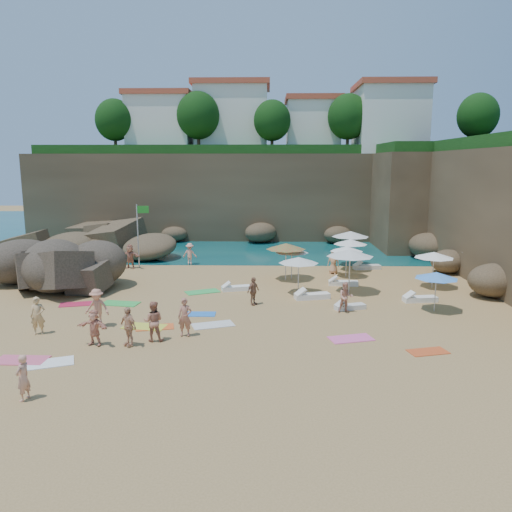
{
  "coord_description": "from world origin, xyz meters",
  "views": [
    {
      "loc": [
        2.68,
        -24.59,
        7.14
      ],
      "look_at": [
        2.0,
        3.0,
        2.0
      ],
      "focal_mm": 35.0,
      "sensor_mm": 36.0,
      "label": 1
    }
  ],
  "objects_px": {
    "person_stand_0": "(38,316)",
    "person_stand_5": "(130,256)",
    "parasol_0": "(292,250)",
    "person_stand_4": "(333,262)",
    "person_stand_6": "(23,378)",
    "parasol_2": "(350,234)",
    "parasol_1": "(350,242)",
    "person_stand_2": "(190,254)",
    "person_stand_3": "(253,291)",
    "person_stand_1": "(153,321)",
    "rock_outcrop": "(61,287)",
    "flag_pole": "(140,227)",
    "lounger_0": "(236,288)"
  },
  "relations": [
    {
      "from": "person_stand_5",
      "to": "lounger_0",
      "type": "bearing_deg",
      "value": -27.6
    },
    {
      "from": "flag_pole",
      "to": "person_stand_4",
      "type": "relative_size",
      "value": 2.82
    },
    {
      "from": "parasol_2",
      "to": "person_stand_0",
      "type": "xyz_separation_m",
      "value": [
        -15.47,
        -14.78,
        -1.45
      ]
    },
    {
      "from": "person_stand_1",
      "to": "person_stand_6",
      "type": "height_order",
      "value": "person_stand_1"
    },
    {
      "from": "person_stand_0",
      "to": "person_stand_5",
      "type": "relative_size",
      "value": 0.97
    },
    {
      "from": "parasol_2",
      "to": "person_stand_3",
      "type": "xyz_separation_m",
      "value": [
        -6.51,
        -10.09,
        -1.54
      ]
    },
    {
      "from": "parasol_0",
      "to": "person_stand_0",
      "type": "relative_size",
      "value": 1.29
    },
    {
      "from": "person_stand_4",
      "to": "person_stand_6",
      "type": "relative_size",
      "value": 1.07
    },
    {
      "from": "person_stand_2",
      "to": "person_stand_5",
      "type": "distance_m",
      "value": 4.16
    },
    {
      "from": "person_stand_2",
      "to": "person_stand_5",
      "type": "height_order",
      "value": "person_stand_5"
    },
    {
      "from": "person_stand_1",
      "to": "person_stand_5",
      "type": "height_order",
      "value": "person_stand_5"
    },
    {
      "from": "parasol_0",
      "to": "person_stand_0",
      "type": "xyz_separation_m",
      "value": [
        -11.19,
        -10.61,
        -1.0
      ]
    },
    {
      "from": "parasol_0",
      "to": "parasol_2",
      "type": "distance_m",
      "value": 5.99
    },
    {
      "from": "parasol_2",
      "to": "person_stand_1",
      "type": "height_order",
      "value": "parasol_2"
    },
    {
      "from": "flag_pole",
      "to": "parasol_2",
      "type": "bearing_deg",
      "value": 3.05
    },
    {
      "from": "person_stand_1",
      "to": "lounger_0",
      "type": "bearing_deg",
      "value": -111.51
    },
    {
      "from": "person_stand_0",
      "to": "person_stand_5",
      "type": "distance_m",
      "value": 13.49
    },
    {
      "from": "parasol_2",
      "to": "person_stand_3",
      "type": "bearing_deg",
      "value": -122.84
    },
    {
      "from": "person_stand_0",
      "to": "person_stand_1",
      "type": "xyz_separation_m",
      "value": [
        5.06,
        -0.69,
        0.02
      ]
    },
    {
      "from": "person_stand_2",
      "to": "person_stand_5",
      "type": "xyz_separation_m",
      "value": [
        -3.92,
        -1.4,
        0.06
      ]
    },
    {
      "from": "parasol_1",
      "to": "lounger_0",
      "type": "distance_m",
      "value": 9.41
    },
    {
      "from": "person_stand_0",
      "to": "person_stand_3",
      "type": "bearing_deg",
      "value": 11.1
    },
    {
      "from": "rock_outcrop",
      "to": "flag_pole",
      "type": "bearing_deg",
      "value": 60.98
    },
    {
      "from": "person_stand_2",
      "to": "person_stand_3",
      "type": "distance_m",
      "value": 11.29
    },
    {
      "from": "flag_pole",
      "to": "person_stand_4",
      "type": "distance_m",
      "value": 13.44
    },
    {
      "from": "person_stand_3",
      "to": "person_stand_4",
      "type": "xyz_separation_m",
      "value": [
        5.03,
        7.47,
        0.05
      ]
    },
    {
      "from": "parasol_1",
      "to": "person_stand_0",
      "type": "distance_m",
      "value": 20.19
    },
    {
      "from": "person_stand_0",
      "to": "person_stand_2",
      "type": "xyz_separation_m",
      "value": [
        4.12,
        14.89,
        -0.04
      ]
    },
    {
      "from": "rock_outcrop",
      "to": "parasol_0",
      "type": "relative_size",
      "value": 3.8
    },
    {
      "from": "lounger_0",
      "to": "person_stand_3",
      "type": "bearing_deg",
      "value": -85.91
    },
    {
      "from": "lounger_0",
      "to": "parasol_0",
      "type": "bearing_deg",
      "value": 26.44
    },
    {
      "from": "person_stand_1",
      "to": "person_stand_3",
      "type": "height_order",
      "value": "person_stand_1"
    },
    {
      "from": "flag_pole",
      "to": "parasol_2",
      "type": "distance_m",
      "value": 14.68
    },
    {
      "from": "parasol_1",
      "to": "person_stand_0",
      "type": "xyz_separation_m",
      "value": [
        -15.23,
        -13.2,
        -1.15
      ]
    },
    {
      "from": "person_stand_0",
      "to": "person_stand_4",
      "type": "relative_size",
      "value": 1.05
    },
    {
      "from": "person_stand_0",
      "to": "person_stand_6",
      "type": "height_order",
      "value": "person_stand_0"
    },
    {
      "from": "lounger_0",
      "to": "person_stand_1",
      "type": "relative_size",
      "value": 0.98
    },
    {
      "from": "lounger_0",
      "to": "rock_outcrop",
      "type": "bearing_deg",
      "value": 161.38
    },
    {
      "from": "parasol_1",
      "to": "person_stand_6",
      "type": "bearing_deg",
      "value": -124.13
    },
    {
      "from": "rock_outcrop",
      "to": "person_stand_3",
      "type": "bearing_deg",
      "value": -16.65
    },
    {
      "from": "person_stand_2",
      "to": "person_stand_6",
      "type": "relative_size",
      "value": 1.07
    },
    {
      "from": "person_stand_0",
      "to": "rock_outcrop",
      "type": "bearing_deg",
      "value": 90.29
    },
    {
      "from": "rock_outcrop",
      "to": "person_stand_3",
      "type": "relative_size",
      "value": 5.48
    },
    {
      "from": "person_stand_1",
      "to": "person_stand_4",
      "type": "relative_size",
      "value": 1.08
    },
    {
      "from": "parasol_1",
      "to": "person_stand_2",
      "type": "relative_size",
      "value": 1.45
    },
    {
      "from": "parasol_0",
      "to": "flag_pole",
      "type": "bearing_deg",
      "value": 161.91
    },
    {
      "from": "lounger_0",
      "to": "person_stand_1",
      "type": "height_order",
      "value": "person_stand_1"
    },
    {
      "from": "person_stand_4",
      "to": "rock_outcrop",
      "type": "bearing_deg",
      "value": -147.26
    },
    {
      "from": "person_stand_6",
      "to": "parasol_2",
      "type": "bearing_deg",
      "value": 160.55
    },
    {
      "from": "flag_pole",
      "to": "person_stand_0",
      "type": "xyz_separation_m",
      "value": [
        -0.83,
        -14.0,
        -1.98
      ]
    }
  ]
}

